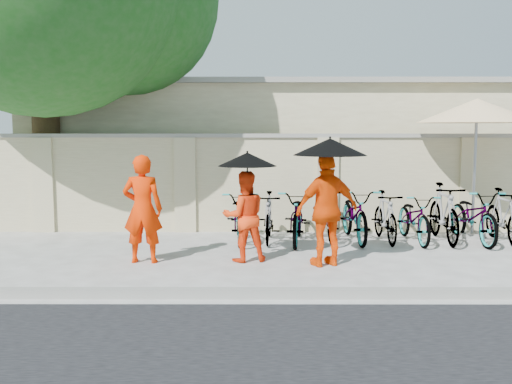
{
  "coord_description": "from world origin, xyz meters",
  "views": [
    {
      "loc": [
        0.52,
        -8.89,
        2.18
      ],
      "look_at": [
        0.5,
        0.83,
        1.1
      ],
      "focal_mm": 40.0,
      "sensor_mm": 36.0,
      "label": 1
    }
  ],
  "objects_px": {
    "monk_right": "(327,210)",
    "patio_umbrella": "(477,112)",
    "monk_left": "(143,209)",
    "monk_center": "(244,216)"
  },
  "relations": [
    {
      "from": "monk_right",
      "to": "patio_umbrella",
      "type": "relative_size",
      "value": 0.59
    },
    {
      "from": "monk_left",
      "to": "monk_right",
      "type": "distance_m",
      "value": 2.98
    },
    {
      "from": "monk_center",
      "to": "monk_right",
      "type": "distance_m",
      "value": 1.37
    },
    {
      "from": "monk_right",
      "to": "patio_umbrella",
      "type": "distance_m",
      "value": 4.31
    },
    {
      "from": "monk_center",
      "to": "monk_right",
      "type": "height_order",
      "value": "monk_right"
    },
    {
      "from": "monk_center",
      "to": "monk_right",
      "type": "xyz_separation_m",
      "value": [
        1.32,
        -0.31,
        0.15
      ]
    },
    {
      "from": "monk_center",
      "to": "patio_umbrella",
      "type": "relative_size",
      "value": 0.49
    },
    {
      "from": "monk_center",
      "to": "patio_umbrella",
      "type": "height_order",
      "value": "patio_umbrella"
    },
    {
      "from": "monk_right",
      "to": "monk_left",
      "type": "bearing_deg",
      "value": -25.17
    },
    {
      "from": "monk_right",
      "to": "patio_umbrella",
      "type": "height_order",
      "value": "patio_umbrella"
    }
  ]
}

